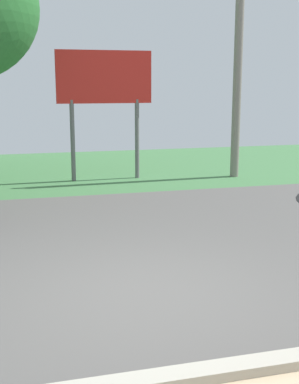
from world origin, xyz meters
The scene contains 3 objects.
ground_plane centered at (0.00, 2.95, -0.05)m, with size 40.00×22.00×0.20m.
utility_pole centered at (4.60, 7.47, 3.49)m, with size 1.80×0.24×6.63m.
roadside_billboard centered at (0.94, 7.98, 2.55)m, with size 2.60×0.12×3.50m.
Camera 1 is at (-1.48, -5.91, 2.62)m, focal length 47.68 mm.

